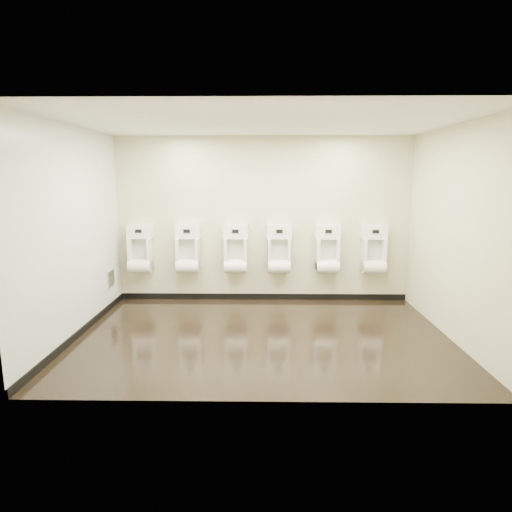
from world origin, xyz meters
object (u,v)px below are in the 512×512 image
(urinal_1, at_px, (188,252))
(urinal_3, at_px, (279,252))
(urinal_0, at_px, (140,252))
(urinal_5, at_px, (374,253))
(urinal_4, at_px, (327,252))
(access_panel, at_px, (111,278))
(urinal_2, at_px, (236,252))

(urinal_1, bearing_deg, urinal_3, 0.00)
(urinal_0, xyz_separation_m, urinal_5, (3.97, 0.00, 0.00))
(urinal_3, xyz_separation_m, urinal_4, (0.82, 0.00, 0.00))
(urinal_3, height_order, urinal_5, same)
(urinal_3, relative_size, urinal_5, 1.00)
(access_panel, height_order, urinal_1, urinal_1)
(urinal_1, xyz_separation_m, urinal_5, (3.15, 0.00, 0.00))
(urinal_1, relative_size, urinal_5, 1.00)
(urinal_1, bearing_deg, urinal_2, 0.00)
(access_panel, relative_size, urinal_5, 0.31)
(access_panel, xyz_separation_m, urinal_1, (1.20, 0.41, 0.37))
(urinal_0, height_order, urinal_2, same)
(urinal_0, bearing_deg, urinal_3, 0.00)
(urinal_3, bearing_deg, access_panel, -171.60)
(access_panel, distance_m, urinal_2, 2.09)
(access_panel, xyz_separation_m, urinal_2, (2.02, 0.41, 0.37))
(access_panel, relative_size, urinal_3, 0.31)
(urinal_4, bearing_deg, urinal_1, 180.00)
(urinal_3, relative_size, urinal_4, 1.00)
(access_panel, distance_m, urinal_5, 4.39)
(urinal_2, xyz_separation_m, urinal_4, (1.56, 0.00, 0.00))
(urinal_3, bearing_deg, urinal_2, 180.00)
(urinal_2, bearing_deg, access_panel, -168.60)
(urinal_2, bearing_deg, urinal_5, 0.00)
(urinal_4, bearing_deg, access_panel, -173.51)
(access_panel, relative_size, urinal_0, 0.31)
(urinal_4, bearing_deg, urinal_2, 180.00)
(urinal_1, bearing_deg, urinal_4, 0.00)
(urinal_0, relative_size, urinal_3, 1.00)
(access_panel, xyz_separation_m, urinal_0, (0.39, 0.41, 0.37))
(urinal_4, bearing_deg, urinal_0, 180.00)
(access_panel, bearing_deg, urinal_4, 6.49)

